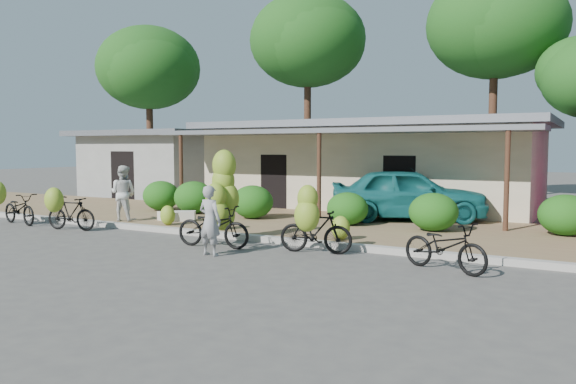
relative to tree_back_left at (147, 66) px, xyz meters
name	(u,v)px	position (x,y,z in m)	size (l,w,h in m)	color
ground	(199,253)	(13.69, -13.11, -6.71)	(100.00, 100.00, 0.00)	#4D4A47
sidewalk	(303,224)	(13.69, -8.11, -6.65)	(60.00, 6.00, 0.12)	olive
curb	(248,237)	(13.69, -11.11, -6.64)	(60.00, 0.25, 0.15)	#A8A399
shop_main	(373,164)	(13.69, -2.18, -4.99)	(13.00, 8.50, 3.35)	beige
shop_grey	(160,163)	(2.69, -2.12, -5.09)	(7.00, 6.00, 3.15)	#979893
tree_back_left	(147,66)	(0.00, 0.00, 0.00)	(5.58, 5.50, 8.81)	#502F20
tree_far_center	(305,39)	(8.00, 3.00, 1.20)	(5.98, 5.92, 10.18)	#502F20
tree_center_right	(491,23)	(17.00, 3.50, 1.16)	(6.00, 5.94, 10.15)	#502F20
hedge_0	(161,196)	(7.75, -7.73, -6.06)	(1.36, 1.22, 1.06)	#205613
hedge_1	(194,197)	(9.39, -7.92, -6.04)	(1.41, 1.27, 1.10)	#205613
hedge_2	(252,202)	(11.88, -8.11, -6.07)	(1.35, 1.22, 1.05)	#205613
hedge_3	(347,209)	(15.12, -8.06, -6.12)	(1.22, 1.10, 0.95)	#205613
hedge_4	(433,212)	(17.60, -8.01, -6.08)	(1.32, 1.19, 1.03)	#205613
hedge_5	(566,215)	(20.75, -7.14, -6.07)	(1.35, 1.21, 1.05)	#205613
bike_far_left	(16,206)	(5.86, -12.13, -6.15)	(1.91, 1.36, 1.38)	black
bike_left	(68,211)	(8.32, -12.24, -6.14)	(1.68, 1.24, 1.28)	black
bike_center	(218,210)	(13.49, -12.13, -5.84)	(1.95, 1.26, 2.31)	black
bike_right	(313,225)	(15.99, -12.01, -6.06)	(1.73, 1.25, 1.58)	black
bike_far_right	(445,246)	(18.94, -12.28, -6.23)	(1.93, 1.23, 0.96)	black
loose_banana_a	(168,215)	(10.57, -10.60, -6.31)	(0.46, 0.39, 0.57)	#9FB42D
loose_banana_b	(223,218)	(12.44, -10.48, -6.29)	(0.48, 0.41, 0.60)	#9FB42D
loose_banana_c	(341,228)	(16.01, -10.56, -6.30)	(0.47, 0.40, 0.59)	#9FB42D
sack_near	(181,216)	(10.29, -9.67, -6.44)	(0.85, 0.40, 0.30)	beige
sack_far	(170,216)	(9.97, -9.83, -6.45)	(0.75, 0.38, 0.28)	beige
vendor	(210,221)	(14.08, -13.22, -5.94)	(0.56, 0.37, 1.55)	gray
bystander	(123,193)	(8.73, -10.51, -5.74)	(0.83, 0.64, 1.70)	silver
teal_van	(408,194)	(16.31, -6.11, -5.78)	(1.92, 4.76, 1.62)	#166466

